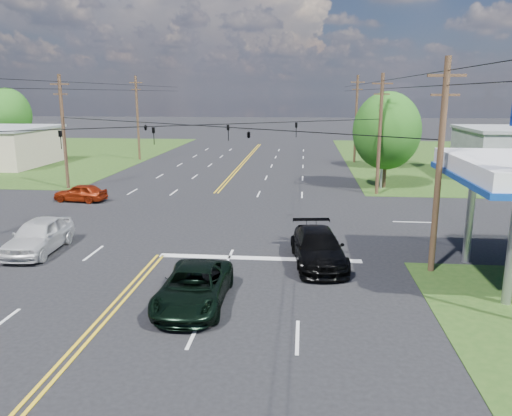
# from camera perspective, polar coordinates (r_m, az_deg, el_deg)

# --- Properties ---
(ground) EXTENTS (280.00, 280.00, 0.00)m
(ground) POSITION_cam_1_polar(r_m,az_deg,el_deg) (33.10, -7.02, -1.05)
(ground) COLOR black
(ground) RESTS_ON ground
(stop_bar) EXTENTS (10.00, 0.50, 0.02)m
(stop_bar) POSITION_cam_1_polar(r_m,az_deg,el_deg) (24.75, 0.38, -5.80)
(stop_bar) COLOR silver
(stop_bar) RESTS_ON ground
(pole_se) EXTENTS (1.60, 0.28, 9.50)m
(pole_se) POSITION_cam_1_polar(r_m,az_deg,el_deg) (23.31, 20.23, 4.65)
(pole_se) COLOR #3E2C1A
(pole_se) RESTS_ON ground
(pole_nw) EXTENTS (1.60, 0.28, 9.50)m
(pole_nw) POSITION_cam_1_polar(r_m,az_deg,el_deg) (45.17, -21.14, 8.25)
(pole_nw) COLOR #3E2C1A
(pole_nw) RESTS_ON ground
(pole_ne) EXTENTS (1.60, 0.28, 9.50)m
(pole_ne) POSITION_cam_1_polar(r_m,az_deg,el_deg) (40.88, 13.96, 8.32)
(pole_ne) COLOR #3E2C1A
(pole_ne) RESTS_ON ground
(pole_left_far) EXTENTS (1.60, 0.28, 10.00)m
(pole_left_far) POSITION_cam_1_polar(r_m,az_deg,el_deg) (62.71, -13.38, 10.08)
(pole_left_far) COLOR #3E2C1A
(pole_left_far) RESTS_ON ground
(pole_right_far) EXTENTS (1.60, 0.28, 10.00)m
(pole_right_far) POSITION_cam_1_polar(r_m,az_deg,el_deg) (59.70, 11.37, 10.05)
(pole_right_far) COLOR #3E2C1A
(pole_right_far) RESTS_ON ground
(span_wire_signals) EXTENTS (26.00, 18.00, 1.13)m
(span_wire_signals) POSITION_cam_1_polar(r_m,az_deg,el_deg) (32.19, -7.31, 9.37)
(span_wire_signals) COLOR black
(span_wire_signals) RESTS_ON ground
(power_lines) EXTENTS (26.04, 100.00, 0.64)m
(power_lines) POSITION_cam_1_polar(r_m,az_deg,el_deg) (30.19, -8.32, 14.05)
(power_lines) COLOR black
(power_lines) RESTS_ON ground
(tree_right_a) EXTENTS (5.70, 5.70, 8.18)m
(tree_right_a) POSITION_cam_1_polar(r_m,az_deg,el_deg) (43.99, 14.71, 8.53)
(tree_right_a) COLOR #3E2C1A
(tree_right_a) RESTS_ON ground
(tree_right_b) EXTENTS (4.94, 4.94, 7.09)m
(tree_right_b) POSITION_cam_1_polar(r_m,az_deg,el_deg) (56.26, 15.31, 8.71)
(tree_right_b) COLOR #3E2C1A
(tree_right_b) RESTS_ON ground
(tree_far_l) EXTENTS (6.08, 6.08, 8.72)m
(tree_far_l) POSITION_cam_1_polar(r_m,az_deg,el_deg) (74.48, -26.54, 9.51)
(tree_far_l) COLOR #3E2C1A
(tree_far_l) RESTS_ON ground
(pickup_dkgreen) EXTENTS (2.47, 5.32, 1.48)m
(pickup_dkgreen) POSITION_cam_1_polar(r_m,az_deg,el_deg) (19.44, -7.12, -8.96)
(pickup_dkgreen) COLOR black
(pickup_dkgreen) RESTS_ON ground
(suv_black) EXTENTS (2.93, 5.85, 1.63)m
(suv_black) POSITION_cam_1_polar(r_m,az_deg,el_deg) (23.94, 7.10, -4.50)
(suv_black) COLOR black
(suv_black) RESTS_ON ground
(pickup_white) EXTENTS (2.33, 5.21, 1.74)m
(pickup_white) POSITION_cam_1_polar(r_m,az_deg,el_deg) (27.85, -23.59, -2.90)
(pickup_white) COLOR silver
(pickup_white) RESTS_ON ground
(sedan_red) EXTENTS (4.07, 1.97, 1.34)m
(sedan_red) POSITION_cam_1_polar(r_m,az_deg,el_deg) (39.76, -19.42, 1.66)
(sedan_red) COLOR maroon
(sedan_red) RESTS_ON ground
(polesign_ne) EXTENTS (2.03, 0.98, 7.55)m
(polesign_ne) POSITION_cam_1_polar(r_m,az_deg,el_deg) (43.38, 14.48, 9.72)
(polesign_ne) COLOR #A5A5AA
(polesign_ne) RESTS_ON ground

